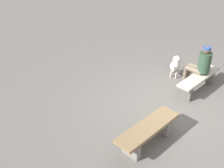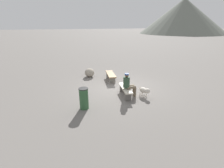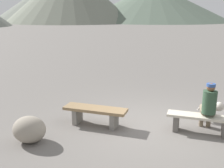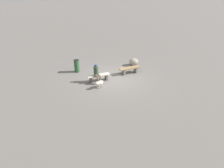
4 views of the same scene
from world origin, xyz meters
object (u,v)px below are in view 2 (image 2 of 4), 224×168
object	(u,v)px
seated_person	(128,84)
trash_bin	(84,98)
bench_right	(125,90)
dog	(145,90)
bench_left	(111,75)
boulder	(90,73)

from	to	relation	value
seated_person	trash_bin	xyz separation A→B (m)	(0.55, -2.32, -0.24)
bench_right	dog	bearing A→B (deg)	73.38
bench_left	dog	world-z (taller)	dog
bench_right	seated_person	distance (m)	0.44
trash_bin	bench_left	bearing A→B (deg)	145.72
bench_left	bench_right	xyz separation A→B (m)	(2.58, -0.01, -0.02)
bench_right	seated_person	world-z (taller)	seated_person
seated_person	dog	bearing A→B (deg)	75.84
trash_bin	bench_right	bearing A→B (deg)	107.80
dog	trash_bin	size ratio (longest dim) A/B	0.74
bench_right	dog	xyz separation A→B (m)	(0.40, 0.89, 0.02)
bench_left	trash_bin	xyz separation A→B (m)	(3.29, -2.25, 0.14)
bench_left	seated_person	distance (m)	2.77
seated_person	dog	xyz separation A→B (m)	(0.23, 0.81, -0.38)
seated_person	boulder	distance (m)	4.18
dog	boulder	xyz separation A→B (m)	(-4.20, -2.05, -0.04)
trash_bin	boulder	bearing A→B (deg)	166.65
bench_right	trash_bin	distance (m)	2.35
bench_left	dog	bearing A→B (deg)	24.04
bench_right	trash_bin	world-z (taller)	trash_bin
bench_right	trash_bin	bearing A→B (deg)	-64.61
bench_right	trash_bin	size ratio (longest dim) A/B	1.66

